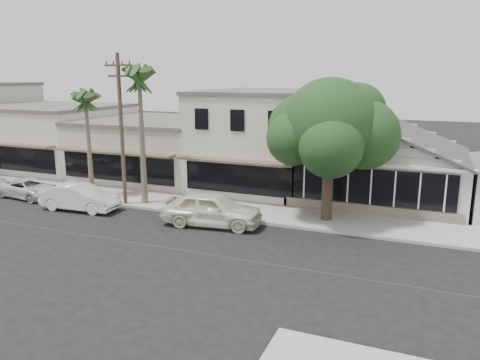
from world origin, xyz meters
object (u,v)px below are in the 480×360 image
at_px(car_1, 80,197).
at_px(car_2, 29,188).
at_px(shade_tree, 330,128).
at_px(car_0, 212,209).
at_px(utility_pole, 121,127).

distance_m(car_1, car_2, 5.10).
relative_size(car_1, shade_tree, 0.61).
bearing_deg(car_0, utility_pole, 70.50).
distance_m(car_0, car_2, 13.41).
relative_size(utility_pole, car_0, 1.70).
height_order(utility_pole, car_2, utility_pole).
distance_m(car_1, shade_tree, 14.83).
height_order(car_1, car_2, car_1).
distance_m(car_0, car_1, 8.40).
xyz_separation_m(utility_pole, car_1, (-1.88, -1.78, -4.02)).
relative_size(car_2, shade_tree, 0.58).
distance_m(utility_pole, shade_tree, 12.02).
xyz_separation_m(car_2, shade_tree, (18.77, 2.46, 4.44)).
distance_m(car_2, shade_tree, 19.45).
bearing_deg(car_2, car_1, -95.85).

